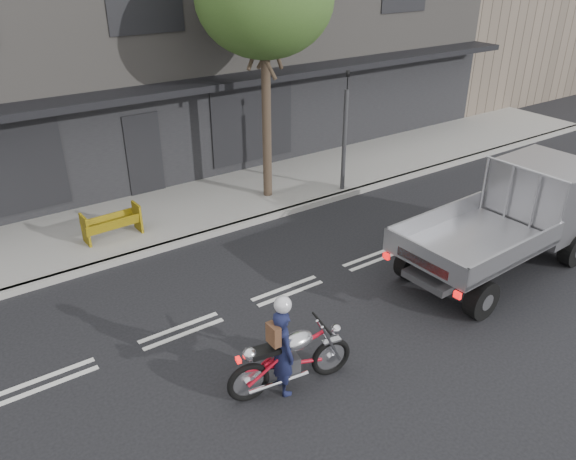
# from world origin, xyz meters

# --- Properties ---
(ground) EXTENTS (80.00, 80.00, 0.00)m
(ground) POSITION_xyz_m (0.00, 0.00, 0.00)
(ground) COLOR black
(ground) RESTS_ON ground
(sidewalk) EXTENTS (32.00, 3.20, 0.15)m
(sidewalk) POSITION_xyz_m (0.00, 4.70, 0.07)
(sidewalk) COLOR gray
(sidewalk) RESTS_ON ground
(kerb) EXTENTS (32.00, 0.20, 0.15)m
(kerb) POSITION_xyz_m (0.00, 3.10, 0.07)
(kerb) COLOR gray
(kerb) RESTS_ON ground
(building_main) EXTENTS (26.00, 10.00, 8.00)m
(building_main) POSITION_xyz_m (0.00, 11.30, 4.00)
(building_main) COLOR slate
(building_main) RESTS_ON ground
(traffic_light_pole) EXTENTS (0.12, 0.12, 3.50)m
(traffic_light_pole) POSITION_xyz_m (4.20, 3.35, 1.65)
(traffic_light_pole) COLOR #2D2D30
(traffic_light_pole) RESTS_ON ground
(motorcycle) EXTENTS (2.15, 0.64, 1.11)m
(motorcycle) POSITION_xyz_m (-1.54, -2.34, 0.57)
(motorcycle) COLOR black
(motorcycle) RESTS_ON ground
(rider) EXTENTS (0.46, 0.61, 1.52)m
(rider) POSITION_xyz_m (-1.69, -2.34, 0.76)
(rider) COLOR #15193A
(rider) RESTS_ON ground
(flatbed_ute) EXTENTS (5.01, 2.23, 2.28)m
(flatbed_ute) POSITION_xyz_m (5.32, -1.82, 1.30)
(flatbed_ute) COLOR black
(flatbed_ute) RESTS_ON ground
(construction_barrier) EXTENTS (1.38, 0.62, 0.76)m
(construction_barrier) POSITION_xyz_m (-2.25, 3.93, 0.53)
(construction_barrier) COLOR yellow
(construction_barrier) RESTS_ON sidewalk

